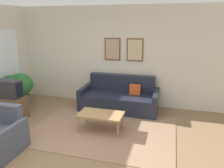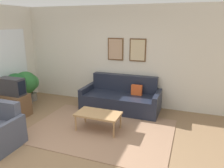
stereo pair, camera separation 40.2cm
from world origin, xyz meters
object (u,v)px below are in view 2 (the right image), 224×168
tv (12,87)px  potted_plant_tall (16,86)px  coffee_table (98,115)px  couch (121,98)px

tv → potted_plant_tall: (-0.31, 0.45, -0.13)m
coffee_table → potted_plant_tall: bearing=170.7°
couch → coffee_table: size_ratio=2.16×
couch → coffee_table: bearing=-94.1°
couch → potted_plant_tall: 2.82m
coffee_table → couch: bearing=85.9°
couch → coffee_table: 1.31m
tv → potted_plant_tall: size_ratio=0.66×
couch → coffee_table: couch is taller
potted_plant_tall → coffee_table: bearing=-9.3°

